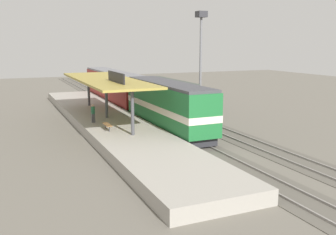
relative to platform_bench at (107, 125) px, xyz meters
The scene contains 11 objects.
ground_plane 9.77m from the platform_bench, 34.27° to the left, with size 120.00×120.00×0.00m, color #666056.
track_near 8.21m from the platform_bench, 42.26° to the left, with size 3.20×110.00×0.16m.
track_far 11.99m from the platform_bench, 27.22° to the left, with size 3.20×110.00×0.16m.
platform 5.70m from the platform_bench, 75.60° to the left, with size 6.00×44.00×0.90m, color #9E998E.
station_canopy 6.39m from the platform_bench, 75.36° to the left, with size 5.20×18.00×4.70m.
platform_bench is the anchor object (origin of this frame).
locomotive 6.18m from the platform_bench, ahead, with size 2.93×14.43×4.44m.
passenger_carriage_single 19.96m from the platform_bench, 72.49° to the left, with size 2.90×20.00×4.24m.
freight_car 15.74m from the platform_bench, 47.63° to the left, with size 2.80×12.00×3.54m.
light_mast 18.02m from the platform_bench, 33.68° to the left, with size 1.10×1.10×11.70m.
person_waiting 3.60m from the platform_bench, 96.18° to the left, with size 0.34×0.34×1.71m.
Camera 1 is at (-14.06, -36.54, 8.12)m, focal length 41.25 mm.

